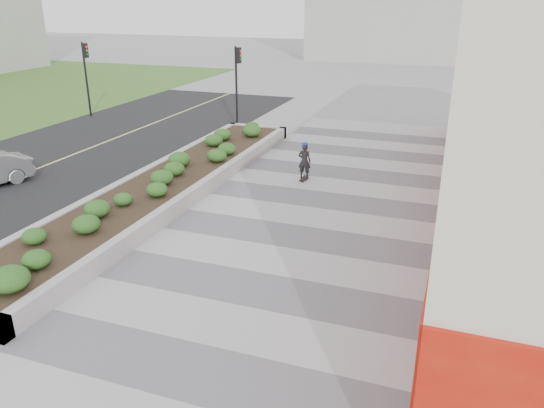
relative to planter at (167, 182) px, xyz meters
The scene contains 8 objects.
ground 8.91m from the planter, 51.84° to the right, with size 160.00×160.00×0.00m, color gray.
walkway 6.81m from the planter, 36.03° to the right, with size 8.00×36.00×0.01m, color #A8A8AD.
planter is the anchor object (origin of this frame).
street 6.51m from the planter, behind, with size 10.00×40.00×0.00m, color black.
traffic_signal_near 10.90m from the planter, 99.35° to the left, with size 0.33×0.28×4.20m.
traffic_signal_far 15.00m from the planter, 137.54° to the left, with size 0.33×0.28×4.20m.
manhole_cover 7.22m from the planter, 33.69° to the right, with size 0.44×0.44×0.01m, color #595654.
skateboarder 5.22m from the planter, 36.05° to the left, with size 0.51×0.72×1.50m.
Camera 1 is at (4.12, -8.55, 6.58)m, focal length 35.00 mm.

